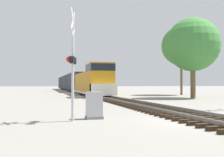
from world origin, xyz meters
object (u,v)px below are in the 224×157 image
at_px(tree_mid_background, 181,46).
at_px(crossing_signal_near, 72,61).
at_px(freight_train, 72,83).
at_px(tree_far_right, 193,45).
at_px(relay_cabinet, 94,106).

bearing_deg(tree_mid_background, crossing_signal_near, -128.22).
relative_size(freight_train, tree_far_right, 7.30).
relative_size(relay_cabinet, tree_mid_background, 0.12).
xyz_separation_m(tree_far_right, tree_mid_background, (3.31, 8.38, 1.20)).
bearing_deg(tree_far_right, relay_cabinet, -134.02).
height_order(freight_train, tree_far_right, tree_far_right).
height_order(crossing_signal_near, relay_cabinet, crossing_signal_near).
distance_m(relay_cabinet, tree_far_right, 21.25).
distance_m(freight_train, crossing_signal_near, 50.85).
bearing_deg(tree_mid_background, tree_far_right, -111.53).
bearing_deg(tree_far_right, crossing_signal_near, -135.09).
xyz_separation_m(relay_cabinet, tree_mid_background, (17.57, 23.15, 6.69)).
relative_size(freight_train, tree_mid_background, 6.55).
xyz_separation_m(crossing_signal_near, relay_cabinet, (1.05, 0.51, -1.97)).
distance_m(crossing_signal_near, relay_cabinet, 2.29).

